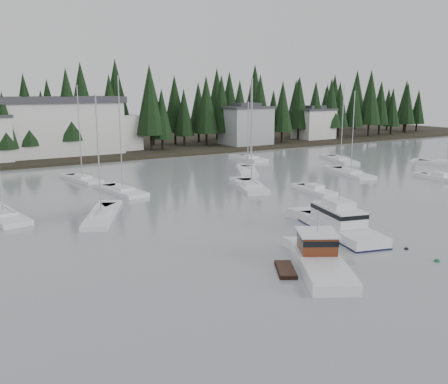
{
  "coord_description": "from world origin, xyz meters",
  "views": [
    {
      "loc": [
        -27.74,
        -15.37,
        12.77
      ],
      "look_at": [
        -1.57,
        26.82,
        2.5
      ],
      "focal_mm": 40.0,
      "sensor_mm": 36.0,
      "label": 1
    }
  ],
  "objects_px": {
    "sailboat_12": "(4,218)",
    "runabout_2": "(440,178)",
    "sailboat_5": "(351,174)",
    "sailboat_9": "(251,188)",
    "sailboat_0": "(82,180)",
    "sailboat_4": "(250,159)",
    "cabin_cruiser_center": "(340,226)",
    "sailboat_1": "(248,173)",
    "lobster_boat_brown": "(319,262)",
    "house_east_b": "(314,123)",
    "sailboat_7": "(123,192)",
    "sailboat_8": "(102,218)",
    "runabout_1": "(315,191)",
    "sailboat_10": "(447,164)",
    "sailboat_2": "(341,161)",
    "house_east_a": "(246,125)",
    "harbor_inn": "(65,126)"
  },
  "relations": [
    {
      "from": "sailboat_5",
      "to": "sailboat_9",
      "type": "distance_m",
      "value": 18.96
    },
    {
      "from": "sailboat_1",
      "to": "sailboat_5",
      "type": "height_order",
      "value": "sailboat_5"
    },
    {
      "from": "cabin_cruiser_center",
      "to": "sailboat_5",
      "type": "xyz_separation_m",
      "value": [
        24.06,
        22.01,
        -0.63
      ]
    },
    {
      "from": "sailboat_8",
      "to": "runabout_2",
      "type": "bearing_deg",
      "value": -68.14
    },
    {
      "from": "sailboat_10",
      "to": "sailboat_12",
      "type": "relative_size",
      "value": 1.06
    },
    {
      "from": "house_east_b",
      "to": "sailboat_8",
      "type": "xyz_separation_m",
      "value": [
        -70.58,
        -47.51,
        -4.34
      ]
    },
    {
      "from": "house_east_b",
      "to": "sailboat_8",
      "type": "distance_m",
      "value": 85.19
    },
    {
      "from": "house_east_b",
      "to": "sailboat_12",
      "type": "height_order",
      "value": "sailboat_12"
    },
    {
      "from": "sailboat_12",
      "to": "runabout_1",
      "type": "bearing_deg",
      "value": -109.4
    },
    {
      "from": "sailboat_0",
      "to": "sailboat_4",
      "type": "xyz_separation_m",
      "value": [
        32.57,
        5.11,
        -0.0
      ]
    },
    {
      "from": "lobster_boat_brown",
      "to": "sailboat_4",
      "type": "xyz_separation_m",
      "value": [
        28.26,
        49.36,
        -0.43
      ]
    },
    {
      "from": "cabin_cruiser_center",
      "to": "sailboat_1",
      "type": "xyz_separation_m",
      "value": [
        11.6,
        31.57,
        -0.64
      ]
    },
    {
      "from": "sailboat_7",
      "to": "runabout_1",
      "type": "relative_size",
      "value": 2.07
    },
    {
      "from": "sailboat_8",
      "to": "sailboat_10",
      "type": "height_order",
      "value": "sailboat_8"
    },
    {
      "from": "sailboat_1",
      "to": "sailboat_12",
      "type": "xyz_separation_m",
      "value": [
        -36.63,
        -9.81,
        0.0
      ]
    },
    {
      "from": "sailboat_0",
      "to": "runabout_2",
      "type": "distance_m",
      "value": 51.33
    },
    {
      "from": "sailboat_7",
      "to": "sailboat_10",
      "type": "relative_size",
      "value": 1.16
    },
    {
      "from": "sailboat_9",
      "to": "lobster_boat_brown",
      "type": "bearing_deg",
      "value": 177.02
    },
    {
      "from": "sailboat_10",
      "to": "sailboat_8",
      "type": "bearing_deg",
      "value": 69.6
    },
    {
      "from": "sailboat_5",
      "to": "sailboat_10",
      "type": "distance_m",
      "value": 21.57
    },
    {
      "from": "sailboat_1",
      "to": "runabout_1",
      "type": "bearing_deg",
      "value": -154.32
    },
    {
      "from": "sailboat_5",
      "to": "cabin_cruiser_center",
      "type": "bearing_deg",
      "value": 148.71
    },
    {
      "from": "lobster_boat_brown",
      "to": "sailboat_1",
      "type": "height_order",
      "value": "sailboat_1"
    },
    {
      "from": "sailboat_7",
      "to": "sailboat_12",
      "type": "relative_size",
      "value": 1.24
    },
    {
      "from": "harbor_inn",
      "to": "sailboat_1",
      "type": "distance_m",
      "value": 39.84
    },
    {
      "from": "house_east_a",
      "to": "sailboat_0",
      "type": "distance_m",
      "value": 50.33
    },
    {
      "from": "sailboat_8",
      "to": "sailboat_5",
      "type": "bearing_deg",
      "value": -55.48
    },
    {
      "from": "sailboat_9",
      "to": "house_east_b",
      "type": "bearing_deg",
      "value": -26.27
    },
    {
      "from": "sailboat_2",
      "to": "sailboat_7",
      "type": "distance_m",
      "value": 43.98
    },
    {
      "from": "harbor_inn",
      "to": "runabout_2",
      "type": "bearing_deg",
      "value": -54.15
    },
    {
      "from": "sailboat_12",
      "to": "sailboat_1",
      "type": "bearing_deg",
      "value": -83.45
    },
    {
      "from": "sailboat_5",
      "to": "sailboat_7",
      "type": "distance_m",
      "value": 34.78
    },
    {
      "from": "sailboat_12",
      "to": "runabout_2",
      "type": "bearing_deg",
      "value": -107.86
    },
    {
      "from": "lobster_boat_brown",
      "to": "sailboat_5",
      "type": "relative_size",
      "value": 0.73
    },
    {
      "from": "sailboat_7",
      "to": "runabout_1",
      "type": "xyz_separation_m",
      "value": [
        20.7,
        -12.45,
        0.04
      ]
    },
    {
      "from": "sailboat_5",
      "to": "runabout_2",
      "type": "height_order",
      "value": "sailboat_5"
    },
    {
      "from": "sailboat_1",
      "to": "cabin_cruiser_center",
      "type": "bearing_deg",
      "value": -170.35
    },
    {
      "from": "sailboat_2",
      "to": "runabout_2",
      "type": "distance_m",
      "value": 21.15
    },
    {
      "from": "runabout_2",
      "to": "sailboat_8",
      "type": "bearing_deg",
      "value": 87.05
    },
    {
      "from": "harbor_inn",
      "to": "sailboat_10",
      "type": "height_order",
      "value": "sailboat_10"
    },
    {
      "from": "harbor_inn",
      "to": "sailboat_0",
      "type": "height_order",
      "value": "sailboat_0"
    },
    {
      "from": "house_east_a",
      "to": "sailboat_0",
      "type": "height_order",
      "value": "sailboat_0"
    },
    {
      "from": "cabin_cruiser_center",
      "to": "house_east_a",
      "type": "bearing_deg",
      "value": -12.22
    },
    {
      "from": "house_east_b",
      "to": "sailboat_4",
      "type": "xyz_separation_m",
      "value": [
        -33.59,
        -20.55,
        -4.32
      ]
    },
    {
      "from": "harbor_inn",
      "to": "sailboat_7",
      "type": "distance_m",
      "value": 39.53
    },
    {
      "from": "sailboat_0",
      "to": "sailboat_5",
      "type": "height_order",
      "value": "sailboat_0"
    },
    {
      "from": "sailboat_4",
      "to": "sailboat_10",
      "type": "distance_m",
      "value": 34.04
    },
    {
      "from": "runabout_2",
      "to": "house_east_a",
      "type": "bearing_deg",
      "value": 2.05
    },
    {
      "from": "sailboat_4",
      "to": "sailboat_7",
      "type": "xyz_separation_m",
      "value": [
        -30.67,
        -16.08,
        0.0
      ]
    },
    {
      "from": "lobster_boat_brown",
      "to": "sailboat_2",
      "type": "bearing_deg",
      "value": -15.69
    }
  ]
}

